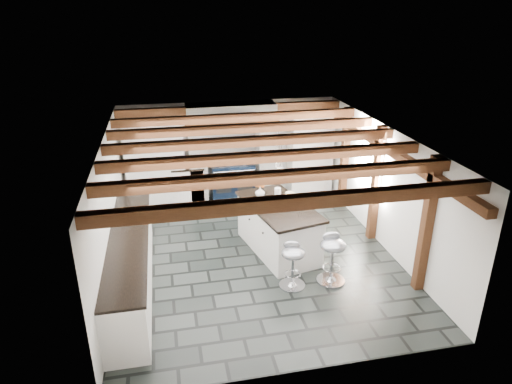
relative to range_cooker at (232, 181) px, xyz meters
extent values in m
plane|color=black|center=(0.00, -2.68, -0.47)|extent=(6.00, 6.00, 0.00)
plane|color=silver|center=(0.00, 0.32, 0.68)|extent=(5.00, 0.00, 5.00)
plane|color=silver|center=(-2.50, -2.68, 0.68)|extent=(0.00, 6.00, 6.00)
plane|color=silver|center=(2.50, -2.68, 0.68)|extent=(0.00, 6.00, 6.00)
plane|color=white|center=(0.00, -2.68, 1.83)|extent=(6.00, 6.00, 0.00)
cube|color=white|center=(-0.80, 0.02, 0.48)|extent=(0.40, 0.60, 1.90)
cube|color=white|center=(0.80, 0.02, 0.48)|extent=(0.40, 0.60, 1.90)
cube|color=#552F18|center=(0.00, 0.02, 1.52)|extent=(2.10, 0.65, 0.18)
cube|color=white|center=(0.00, 0.02, 1.68)|extent=(2.00, 0.60, 0.31)
cube|color=black|center=(0.00, -0.30, 1.58)|extent=(1.00, 0.03, 0.22)
cube|color=silver|center=(0.00, -0.31, 1.58)|extent=(0.90, 0.01, 0.14)
cube|color=white|center=(-1.75, 0.02, 0.53)|extent=(1.30, 0.58, 2.00)
cube|color=white|center=(1.90, 0.02, 0.53)|extent=(1.00, 0.58, 2.00)
cube|color=white|center=(-2.20, -3.28, -0.03)|extent=(0.60, 3.80, 0.88)
cube|color=black|center=(-2.20, -3.28, 0.43)|extent=(0.64, 3.80, 0.04)
cube|color=white|center=(-1.05, 0.02, -0.03)|extent=(0.70, 0.60, 0.88)
cube|color=black|center=(-1.05, 0.02, 0.43)|extent=(0.74, 0.64, 0.04)
cube|color=#552F18|center=(2.42, -2.68, 1.48)|extent=(0.15, 5.80, 0.14)
plane|color=white|center=(2.48, -2.08, 1.08)|extent=(0.00, 0.90, 0.90)
cube|color=#552F18|center=(0.00, -5.28, 1.74)|extent=(5.00, 0.16, 0.16)
cube|color=#552F18|center=(0.00, -4.41, 1.74)|extent=(5.00, 0.16, 0.16)
cube|color=#552F18|center=(0.00, -3.54, 1.74)|extent=(5.00, 0.16, 0.16)
cube|color=#552F18|center=(0.00, -2.68, 1.74)|extent=(5.00, 0.16, 0.16)
cube|color=#552F18|center=(0.00, -1.81, 1.74)|extent=(5.00, 0.16, 0.16)
cube|color=#552F18|center=(0.00, -0.94, 1.74)|extent=(5.00, 0.16, 0.16)
cube|color=#552F18|center=(0.00, -0.08, 1.74)|extent=(5.00, 0.16, 0.16)
cube|color=#552F18|center=(2.42, -4.28, 0.68)|extent=(0.15, 0.15, 2.30)
cube|color=#552F18|center=(2.42, -2.48, 0.68)|extent=(0.15, 0.15, 2.30)
cube|color=#552F18|center=(2.42, -0.88, 0.68)|extent=(0.15, 0.15, 2.30)
cylinder|color=black|center=(0.45, -2.73, 1.46)|extent=(0.01, 0.01, 0.56)
cylinder|color=white|center=(0.45, -2.73, 1.13)|extent=(0.09, 0.09, 0.22)
cylinder|color=black|center=(0.50, -2.43, 1.46)|extent=(0.01, 0.01, 0.56)
cylinder|color=white|center=(0.50, -2.43, 1.13)|extent=(0.09, 0.09, 0.22)
cylinder|color=black|center=(0.55, -2.13, 1.46)|extent=(0.01, 0.01, 0.56)
cylinder|color=white|center=(0.55, -2.13, 1.13)|extent=(0.09, 0.09, 0.22)
cube|color=black|center=(0.00, 0.00, -0.02)|extent=(1.00, 0.60, 0.90)
ellipsoid|color=silver|center=(-0.25, 0.00, 0.46)|extent=(0.28, 0.28, 0.11)
ellipsoid|color=silver|center=(0.25, 0.00, 0.46)|extent=(0.28, 0.28, 0.11)
cylinder|color=silver|center=(0.00, -0.32, 0.35)|extent=(0.95, 0.03, 0.03)
cube|color=black|center=(-0.25, -0.30, -0.02)|extent=(0.35, 0.02, 0.30)
cube|color=black|center=(0.25, -0.30, -0.02)|extent=(0.35, 0.02, 0.30)
cube|color=white|center=(0.46, -2.59, -0.02)|extent=(1.28, 1.97, 0.89)
cube|color=black|center=(0.46, -2.59, 0.45)|extent=(1.37, 2.06, 0.05)
imported|color=white|center=(0.21, -2.13, 0.57)|extent=(0.22, 0.22, 0.19)
ellipsoid|color=orange|center=(0.21, -2.13, 0.72)|extent=(0.20, 0.20, 0.12)
cylinder|color=white|center=(0.54, -2.21, 0.56)|extent=(0.12, 0.12, 0.18)
imported|color=white|center=(0.58, -2.67, 0.50)|extent=(0.31, 0.31, 0.06)
cylinder|color=white|center=(0.70, -2.49, 0.52)|extent=(0.05, 0.05, 0.10)
cylinder|color=white|center=(0.70, -2.49, 0.58)|extent=(0.22, 0.22, 0.02)
cylinder|color=beige|center=(0.70, -2.49, 0.62)|extent=(0.17, 0.17, 0.07)
cylinder|color=silver|center=(1.08, -3.81, -0.45)|extent=(0.48, 0.48, 0.03)
cone|color=silver|center=(1.08, -3.81, -0.40)|extent=(0.22, 0.22, 0.09)
cylinder|color=silver|center=(1.08, -3.81, -0.11)|extent=(0.05, 0.05, 0.60)
torus|color=silver|center=(1.08, -3.81, -0.20)|extent=(0.31, 0.31, 0.02)
ellipsoid|color=gray|center=(1.08, -3.81, 0.23)|extent=(0.46, 0.46, 0.20)
ellipsoid|color=gray|center=(1.08, -3.71, 0.34)|extent=(0.31, 0.14, 0.17)
cylinder|color=silver|center=(0.40, -3.82, -0.45)|extent=(0.43, 0.43, 0.03)
cone|color=silver|center=(0.40, -3.82, -0.41)|extent=(0.20, 0.20, 0.08)
cylinder|color=silver|center=(0.40, -3.82, -0.14)|extent=(0.05, 0.05, 0.54)
torus|color=silver|center=(0.40, -3.82, -0.23)|extent=(0.28, 0.28, 0.02)
ellipsoid|color=gray|center=(0.40, -3.82, 0.17)|extent=(0.49, 0.49, 0.18)
ellipsoid|color=gray|center=(0.43, -3.72, 0.26)|extent=(0.30, 0.19, 0.15)
camera|label=1|loc=(-1.50, -9.99, 3.92)|focal=32.00mm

